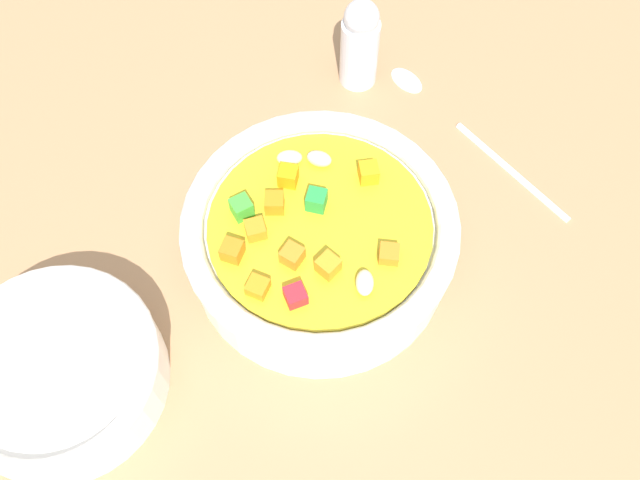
{
  "coord_description": "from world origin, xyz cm",
  "views": [
    {
      "loc": [
        25.33,
        -3.98,
        49.96
      ],
      "look_at": [
        0.0,
        0.0,
        2.95
      ],
      "focal_mm": 38.68,
      "sensor_mm": 36.0,
      "label": 1
    }
  ],
  "objects_px": {
    "spoon": "(452,117)",
    "side_bowl_small": "(58,372)",
    "pepper_shaker": "(360,43)",
    "soup_bowl_main": "(320,237)"
  },
  "relations": [
    {
      "from": "spoon",
      "to": "side_bowl_small",
      "type": "bearing_deg",
      "value": 89.26
    },
    {
      "from": "side_bowl_small",
      "to": "pepper_shaker",
      "type": "xyz_separation_m",
      "value": [
        -0.26,
        0.26,
        0.02
      ]
    },
    {
      "from": "spoon",
      "to": "side_bowl_small",
      "type": "height_order",
      "value": "side_bowl_small"
    },
    {
      "from": "soup_bowl_main",
      "to": "side_bowl_small",
      "type": "xyz_separation_m",
      "value": [
        0.07,
        -0.2,
        -0.01
      ]
    },
    {
      "from": "spoon",
      "to": "side_bowl_small",
      "type": "relative_size",
      "value": 1.29
    },
    {
      "from": "soup_bowl_main",
      "to": "pepper_shaker",
      "type": "bearing_deg",
      "value": 160.48
    },
    {
      "from": "pepper_shaker",
      "to": "soup_bowl_main",
      "type": "bearing_deg",
      "value": -19.52
    },
    {
      "from": "side_bowl_small",
      "to": "pepper_shaker",
      "type": "bearing_deg",
      "value": 134.27
    },
    {
      "from": "soup_bowl_main",
      "to": "pepper_shaker",
      "type": "xyz_separation_m",
      "value": [
        -0.18,
        0.07,
        0.01
      ]
    },
    {
      "from": "soup_bowl_main",
      "to": "pepper_shaker",
      "type": "height_order",
      "value": "pepper_shaker"
    }
  ]
}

